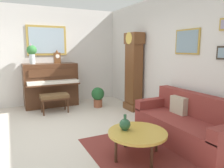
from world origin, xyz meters
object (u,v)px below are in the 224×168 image
at_px(mantel_clock, 57,57).
at_px(green_jug, 125,124).
at_px(piano, 51,85).
at_px(piano_bench, 54,97).
at_px(couch, 187,125).
at_px(flower_vase, 32,52).
at_px(grandfather_clock, 134,74).
at_px(coffee_table, 137,133).
at_px(potted_plant, 98,96).

relative_size(mantel_clock, green_jug, 1.58).
height_order(piano, piano_bench, piano).
bearing_deg(green_jug, piano_bench, -168.98).
bearing_deg(couch, flower_vase, -148.68).
xyz_separation_m(grandfather_clock, green_jug, (2.05, -1.42, -0.48)).
distance_m(piano, couch, 3.87).
bearing_deg(piano_bench, flower_vase, -150.58).
relative_size(piano_bench, grandfather_clock, 0.34).
relative_size(coffee_table, mantel_clock, 2.32).
distance_m(piano, flower_vase, 1.02).
height_order(coffee_table, green_jug, green_jug).
relative_size(mantel_clock, potted_plant, 0.68).
bearing_deg(potted_plant, coffee_table, -10.64).
bearing_deg(green_jug, mantel_clock, -175.52).
height_order(mantel_clock, potted_plant, mantel_clock).
height_order(mantel_clock, green_jug, mantel_clock).
relative_size(grandfather_clock, potted_plant, 3.62).
relative_size(mantel_clock, flower_vase, 0.66).
distance_m(couch, flower_vase, 4.25).
bearing_deg(flower_vase, piano_bench, 29.42).
distance_m(mantel_clock, potted_plant, 1.58).
height_order(piano, mantel_clock, mantel_clock).
distance_m(mantel_clock, green_jug, 3.54).
bearing_deg(mantel_clock, piano, -90.64).
bearing_deg(grandfather_clock, piano_bench, -108.28).
relative_size(coffee_table, flower_vase, 1.52).
bearing_deg(piano, coffee_table, 9.67).
xyz_separation_m(piano, potted_plant, (0.71, 1.14, -0.29)).
height_order(grandfather_clock, mantel_clock, grandfather_clock).
relative_size(coffee_table, green_jug, 3.67).
height_order(piano_bench, flower_vase, flower_vase).
relative_size(grandfather_clock, mantel_clock, 5.34).
xyz_separation_m(piano, grandfather_clock, (1.36, 1.89, 0.35)).
xyz_separation_m(piano, flower_vase, (0.00, -0.46, 0.91)).
xyz_separation_m(couch, green_jug, (-0.07, -1.19, 0.18)).
bearing_deg(flower_vase, piano, 90.23).
bearing_deg(potted_plant, green_jug, -13.88).
relative_size(piano, grandfather_clock, 0.71).
distance_m(piano, coffee_table, 3.62).
bearing_deg(mantel_clock, couch, 22.72).
height_order(piano, flower_vase, flower_vase).
distance_m(flower_vase, green_jug, 3.68).
distance_m(grandfather_clock, couch, 2.23).
height_order(flower_vase, potted_plant, flower_vase).
bearing_deg(flower_vase, couch, 31.32).
bearing_deg(coffee_table, couch, 93.82).
xyz_separation_m(mantel_clock, potted_plant, (0.71, 0.93, -1.06)).
bearing_deg(grandfather_clock, green_jug, -34.70).
relative_size(grandfather_clock, green_jug, 8.46).
relative_size(piano_bench, coffee_table, 0.80).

